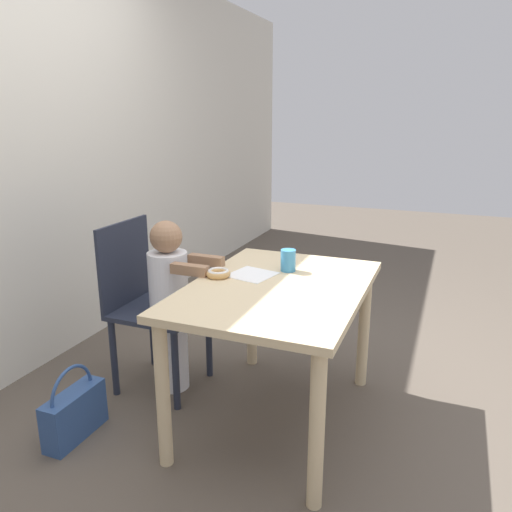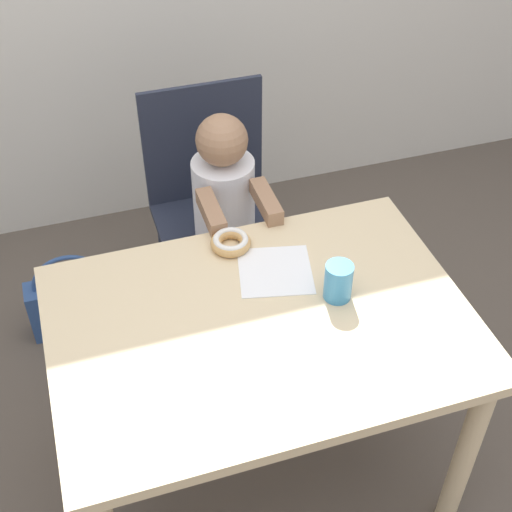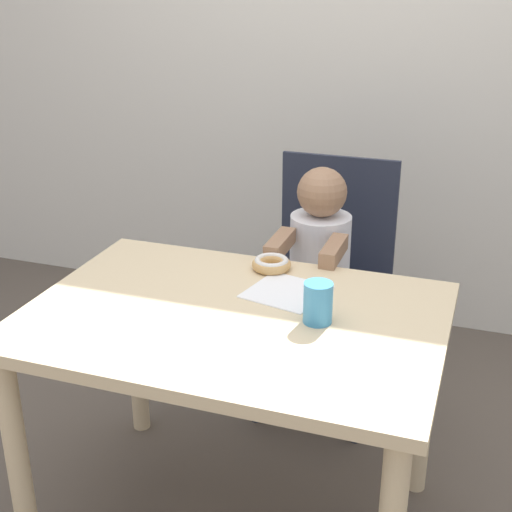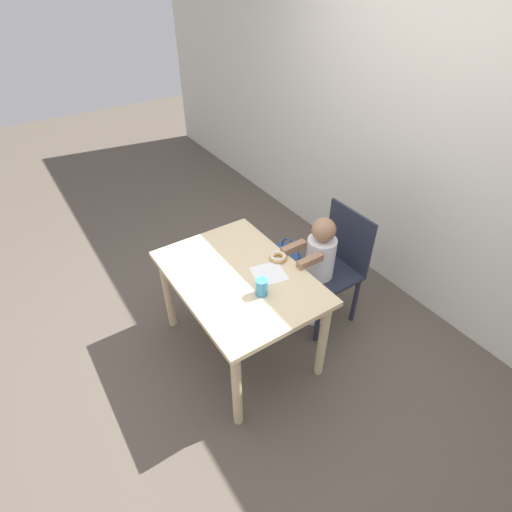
{
  "view_description": "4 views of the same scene",
  "coord_description": "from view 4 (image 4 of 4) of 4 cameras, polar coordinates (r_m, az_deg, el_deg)",
  "views": [
    {
      "loc": [
        -2.05,
        -0.71,
        1.45
      ],
      "look_at": [
        0.02,
        0.12,
        0.82
      ],
      "focal_mm": 35.0,
      "sensor_mm": 36.0,
      "label": 1
    },
    {
      "loc": [
        -0.4,
        -1.21,
        2.06
      ],
      "look_at": [
        0.02,
        0.12,
        0.82
      ],
      "focal_mm": 50.0,
      "sensor_mm": 36.0,
      "label": 2
    },
    {
      "loc": [
        0.61,
        -1.57,
        1.56
      ],
      "look_at": [
        0.02,
        0.12,
        0.82
      ],
      "focal_mm": 50.0,
      "sensor_mm": 36.0,
      "label": 3
    },
    {
      "loc": [
        1.67,
        -0.98,
        2.37
      ],
      "look_at": [
        0.02,
        0.12,
        0.82
      ],
      "focal_mm": 28.0,
      "sensor_mm": 36.0,
      "label": 4
    }
  ],
  "objects": [
    {
      "name": "cup",
      "position": [
        2.39,
        0.8,
        -4.46
      ],
      "size": [
        0.08,
        0.08,
        0.11
      ],
      "color": "teal",
      "rests_on": "dining_table"
    },
    {
      "name": "napkin",
      "position": [
        2.56,
        1.85,
        -2.53
      ],
      "size": [
        0.24,
        0.24,
        0.0
      ],
      "color": "white",
      "rests_on": "dining_table"
    },
    {
      "name": "chair",
      "position": [
        3.02,
        10.72,
        -1.47
      ],
      "size": [
        0.43,
        0.44,
        0.91
      ],
      "color": "#232838",
      "rests_on": "ground_plane"
    },
    {
      "name": "ground_plane",
      "position": [
        3.06,
        -2.1,
        -12.73
      ],
      "size": [
        12.0,
        12.0,
        0.0
      ],
      "primitive_type": "plane",
      "color": "brown"
    },
    {
      "name": "child_figure",
      "position": [
        2.94,
        8.86,
        -2.24
      ],
      "size": [
        0.23,
        0.38,
        0.94
      ],
      "color": "white",
      "rests_on": "ground_plane"
    },
    {
      "name": "dining_table",
      "position": [
        2.62,
        -2.4,
        -4.45
      ],
      "size": [
        1.1,
        0.78,
        0.7
      ],
      "color": "beige",
      "rests_on": "ground_plane"
    },
    {
      "name": "handbag",
      "position": [
        3.59,
        4.87,
        -0.7
      ],
      "size": [
        0.33,
        0.11,
        0.36
      ],
      "color": "#2D4C84",
      "rests_on": "ground_plane"
    },
    {
      "name": "wall_back",
      "position": [
        3.2,
        21.85,
        14.98
      ],
      "size": [
        8.0,
        0.05,
        2.5
      ],
      "color": "silver",
      "rests_on": "ground_plane"
    },
    {
      "name": "donut",
      "position": [
        2.67,
        3.18,
        -0.12
      ],
      "size": [
        0.12,
        0.12,
        0.04
      ],
      "color": "tan",
      "rests_on": "dining_table"
    }
  ]
}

